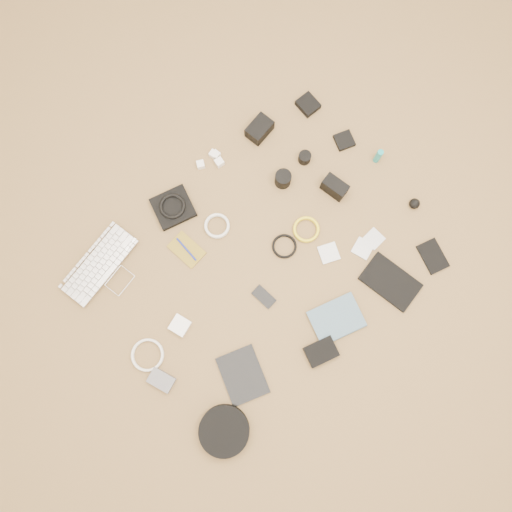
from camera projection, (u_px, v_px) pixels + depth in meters
room_shell at (270, 146)px, 0.89m from camera, size 4.04×4.04×2.58m
laptop at (109, 272)px, 2.10m from camera, size 0.41×0.33×0.03m
headphone_pouch at (173, 208)px, 2.15m from camera, size 0.19×0.18×0.03m
headphones at (172, 206)px, 2.13m from camera, size 0.12×0.12×0.01m
charger_a at (201, 165)px, 2.19m from camera, size 0.04×0.04×0.03m
charger_b at (213, 154)px, 2.20m from camera, size 0.04×0.04×0.03m
charger_c at (216, 155)px, 2.20m from camera, size 0.04×0.04×0.03m
charger_d at (219, 162)px, 2.19m from camera, size 0.04×0.04×0.03m
dslr_camera at (259, 129)px, 2.20m from camera, size 0.13×0.10×0.07m
lens_pouch at (308, 105)px, 2.24m from camera, size 0.08×0.09×0.03m
notebook_olive at (187, 250)px, 2.13m from camera, size 0.12×0.16×0.01m
pen_blue at (186, 249)px, 2.12m from camera, size 0.01×0.13×0.01m
cable_white_a at (217, 226)px, 2.15m from camera, size 0.14×0.14×0.01m
lens_a at (283, 179)px, 2.15m from camera, size 0.08×0.08×0.08m
lens_b at (305, 158)px, 2.18m from camera, size 0.07×0.07×0.05m
card_reader at (344, 140)px, 2.21m from camera, size 0.10×0.10×0.02m
power_brick at (180, 325)px, 2.06m from camera, size 0.09×0.09×0.03m
cable_white_b at (148, 355)px, 2.05m from camera, size 0.15×0.15×0.01m
cable_black at (284, 246)px, 2.13m from camera, size 0.11×0.11×0.01m
cable_yellow at (306, 230)px, 2.14m from camera, size 0.15×0.15×0.01m
flash at (335, 187)px, 2.14m from camera, size 0.08×0.12×0.08m
lens_cleaner at (378, 156)px, 2.16m from camera, size 0.03×0.03×0.09m
battery_charger at (161, 380)px, 2.02m from camera, size 0.10×0.12×0.03m
tablet at (243, 375)px, 2.03m from camera, size 0.22×0.25×0.01m
phone at (264, 297)px, 2.09m from camera, size 0.07×0.11×0.01m
filter_case_left at (329, 253)px, 2.13m from camera, size 0.10×0.10×0.01m
filter_case_mid at (363, 248)px, 2.13m from camera, size 0.10×0.10×0.01m
filter_case_right at (374, 239)px, 2.14m from camera, size 0.08×0.08×0.01m
air_blower at (414, 204)px, 2.15m from camera, size 0.06×0.06×0.05m
headphone_case at (224, 431)px, 1.97m from camera, size 0.27×0.27×0.06m
drive_case at (321, 352)px, 2.04m from camera, size 0.14×0.12×0.03m
paperback at (345, 336)px, 2.06m from camera, size 0.24×0.20×0.02m
notebook_black_a at (390, 282)px, 2.10m from camera, size 0.19×0.26×0.02m
notebook_black_b at (433, 256)px, 2.12m from camera, size 0.12×0.15×0.01m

